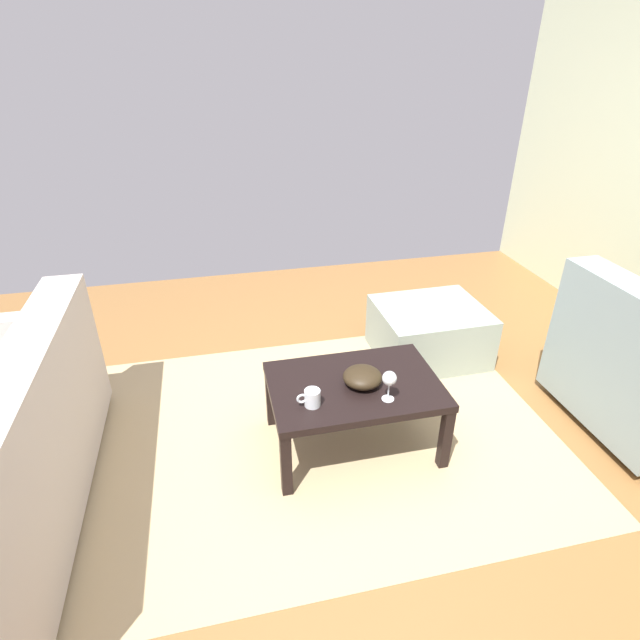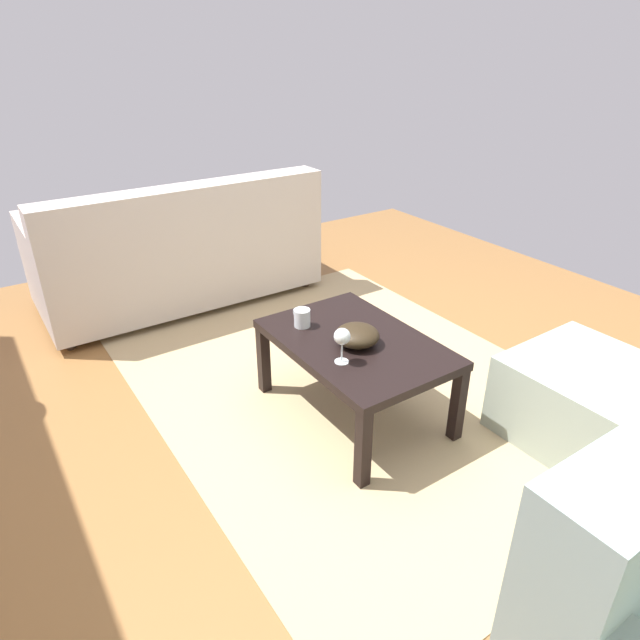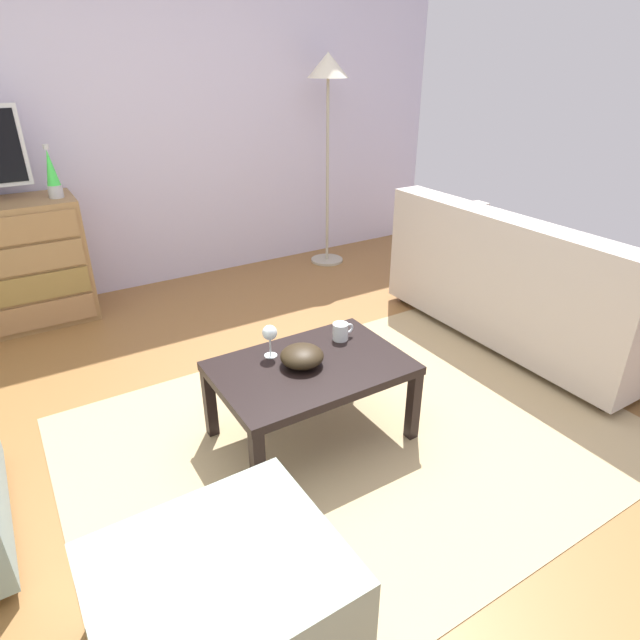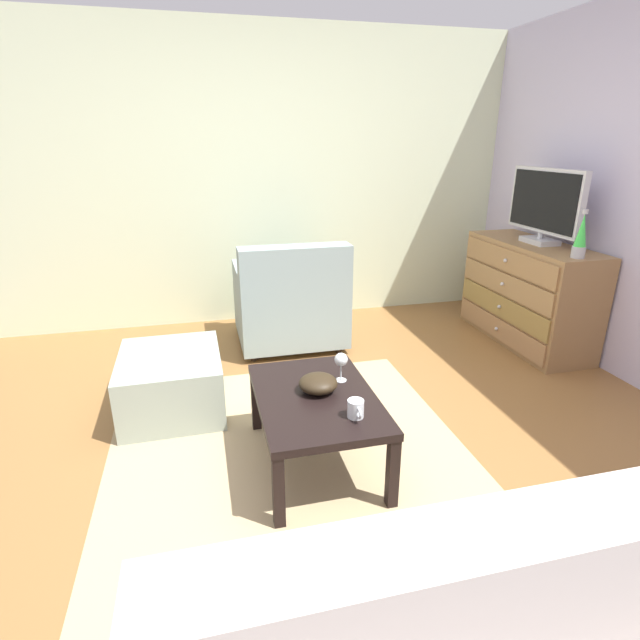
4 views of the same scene
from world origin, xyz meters
name	(u,v)px [view 3 (image 3 of 4)]	position (x,y,z in m)	size (l,w,h in m)	color
ground_plane	(301,431)	(0.00, 0.00, -0.03)	(5.21, 5.07, 0.05)	brown
wall_accent_rear	(139,116)	(0.00, 2.30, 1.25)	(5.21, 0.12, 2.51)	silver
area_rug	(357,435)	(0.20, -0.20, 0.00)	(2.60, 1.90, 0.01)	tan
lava_lamp	(52,175)	(-0.68, 1.94, 0.97)	(0.09, 0.09, 0.33)	#B7B7BC
coffee_table	(311,374)	(0.02, -0.08, 0.35)	(0.86, 0.58, 0.40)	black
wine_glass	(270,334)	(-0.10, 0.09, 0.51)	(0.07, 0.07, 0.16)	silver
mug	(341,331)	(0.26, 0.05, 0.44)	(0.11, 0.08, 0.08)	silver
bowl_decorative	(302,356)	(-0.02, -0.06, 0.44)	(0.20, 0.20, 0.09)	black
couch_large	(525,287)	(1.70, 0.11, 0.33)	(0.85, 1.77, 0.83)	#332319
ottoman	(222,606)	(-0.73, -0.81, 0.18)	(0.70, 0.60, 0.36)	#919F91
standing_lamp	(328,87)	(1.38, 1.94, 1.43)	(0.32, 0.32, 1.67)	#A59E8C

